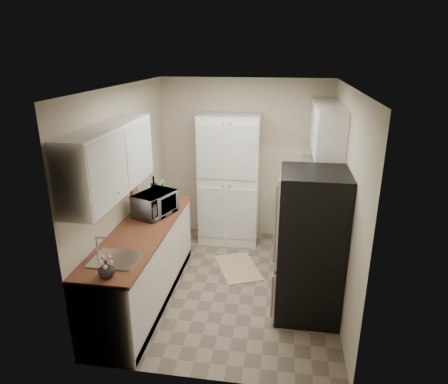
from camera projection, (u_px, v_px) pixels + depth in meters
The scene contains 16 objects.
ground at pixel (230, 285), 5.18m from camera, with size 3.20×3.20×0.00m, color #7A6B56.
room_shell at pixel (229, 164), 4.63m from camera, with size 2.64×3.24×2.52m.
pantry_cabinet at pixel (229, 180), 6.10m from camera, with size 0.90×0.55×2.00m, color silver.
base_cabinet_left at pixel (144, 266), 4.78m from camera, with size 0.60×2.30×0.88m, color silver.
countertop_left at pixel (141, 231), 4.62m from camera, with size 0.63×2.33×0.04m, color brown.
base_cabinet_right at pixel (306, 222), 6.00m from camera, with size 0.60×0.80×0.88m, color silver.
countertop_right at pixel (308, 193), 5.85m from camera, with size 0.63×0.83×0.04m, color brown.
electric_range at pixel (308, 243), 5.25m from camera, with size 0.71×0.78×1.13m.
refrigerator at pixel (310, 246), 4.38m from camera, with size 0.70×0.72×1.70m, color #B7B7BC.
microwave at pixel (155, 204), 4.98m from camera, with size 0.52×0.36×0.29m, color silver.
wine_bottle at pixel (154, 190), 5.40m from camera, with size 0.08×0.08×0.33m, color black.
flower_vase at pixel (106, 269), 3.62m from camera, with size 0.15×0.15×0.16m, color white.
cutting_board at pixel (165, 190), 5.51m from camera, with size 0.02×0.22×0.28m, color #4A9434.
toaster_oven at pixel (311, 186), 5.79m from camera, with size 0.26×0.33×0.19m, color #A3A2A6.
fruit_basket at pixel (312, 175), 5.75m from camera, with size 0.29×0.29×0.12m, color #FFAF03, non-canonical shape.
kitchen_mat at pixel (238, 268), 5.58m from camera, with size 0.50×0.80×0.01m, color tan.
Camera 1 is at (0.60, -4.44, 2.88)m, focal length 32.00 mm.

